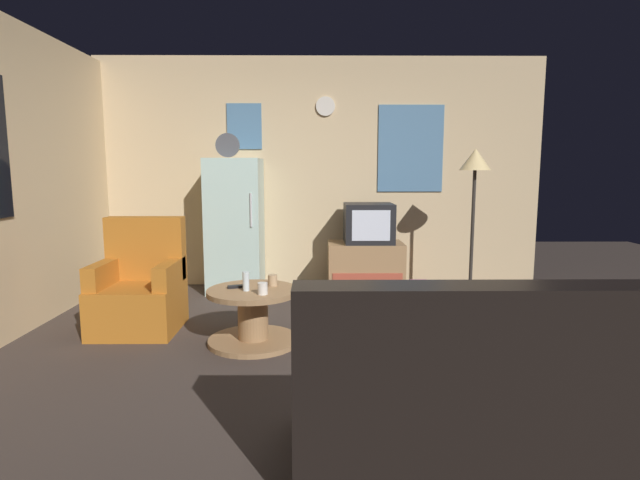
{
  "coord_description": "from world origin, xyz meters",
  "views": [
    {
      "loc": [
        -0.05,
        -3.54,
        1.37
      ],
      "look_at": [
        -0.01,
        0.9,
        0.75
      ],
      "focal_mm": 28.14,
      "sensor_mm": 36.0,
      "label": 1
    }
  ],
  "objects_px": {
    "mug_ceramic_tan": "(273,280)",
    "remote_control": "(237,287)",
    "armchair": "(140,291)",
    "fridge": "(235,225)",
    "tv_stand": "(365,267)",
    "mug_ceramic_white": "(263,289)",
    "couch": "(481,403)",
    "book_stack": "(419,287)",
    "crt_tv": "(369,223)",
    "wine_glass": "(246,281)",
    "standing_lamp": "(475,171)",
    "coffee_table": "(253,316)"
  },
  "relations": [
    {
      "from": "armchair",
      "to": "mug_ceramic_white",
      "type": "bearing_deg",
      "value": -26.14
    },
    {
      "from": "coffee_table",
      "to": "remote_control",
      "type": "relative_size",
      "value": 4.8
    },
    {
      "from": "couch",
      "to": "fridge",
      "type": "bearing_deg",
      "value": 115.58
    },
    {
      "from": "couch",
      "to": "remote_control",
      "type": "bearing_deg",
      "value": 128.38
    },
    {
      "from": "standing_lamp",
      "to": "armchair",
      "type": "height_order",
      "value": "standing_lamp"
    },
    {
      "from": "standing_lamp",
      "to": "coffee_table",
      "type": "distance_m",
      "value": 2.73
    },
    {
      "from": "fridge",
      "to": "remote_control",
      "type": "bearing_deg",
      "value": -80.71
    },
    {
      "from": "crt_tv",
      "to": "standing_lamp",
      "type": "bearing_deg",
      "value": -22.86
    },
    {
      "from": "fridge",
      "to": "mug_ceramic_tan",
      "type": "distance_m",
      "value": 1.77
    },
    {
      "from": "crt_tv",
      "to": "armchair",
      "type": "bearing_deg",
      "value": -147.76
    },
    {
      "from": "standing_lamp",
      "to": "couch",
      "type": "distance_m",
      "value": 3.28
    },
    {
      "from": "remote_control",
      "to": "book_stack",
      "type": "bearing_deg",
      "value": 23.38
    },
    {
      "from": "tv_stand",
      "to": "book_stack",
      "type": "distance_m",
      "value": 0.64
    },
    {
      "from": "tv_stand",
      "to": "armchair",
      "type": "distance_m",
      "value": 2.47
    },
    {
      "from": "coffee_table",
      "to": "remote_control",
      "type": "height_order",
      "value": "remote_control"
    },
    {
      "from": "coffee_table",
      "to": "book_stack",
      "type": "height_order",
      "value": "coffee_table"
    },
    {
      "from": "crt_tv",
      "to": "fridge",
      "type": "bearing_deg",
      "value": 177.52
    },
    {
      "from": "coffee_table",
      "to": "fridge",
      "type": "bearing_deg",
      "value": 103.03
    },
    {
      "from": "wine_glass",
      "to": "book_stack",
      "type": "height_order",
      "value": "wine_glass"
    },
    {
      "from": "book_stack",
      "to": "standing_lamp",
      "type": "bearing_deg",
      "value": -33.3
    },
    {
      "from": "standing_lamp",
      "to": "mug_ceramic_white",
      "type": "distance_m",
      "value": 2.64
    },
    {
      "from": "fridge",
      "to": "armchair",
      "type": "relative_size",
      "value": 1.84
    },
    {
      "from": "fridge",
      "to": "mug_ceramic_white",
      "type": "bearing_deg",
      "value": -75.35
    },
    {
      "from": "coffee_table",
      "to": "mug_ceramic_white",
      "type": "height_order",
      "value": "mug_ceramic_white"
    },
    {
      "from": "book_stack",
      "to": "mug_ceramic_white",
      "type": "bearing_deg",
      "value": -131.47
    },
    {
      "from": "tv_stand",
      "to": "mug_ceramic_white",
      "type": "xyz_separation_m",
      "value": [
        -0.96,
        -1.88,
        0.21
      ]
    },
    {
      "from": "mug_ceramic_tan",
      "to": "armchair",
      "type": "xyz_separation_m",
      "value": [
        -1.17,
        0.26,
        -0.15
      ]
    },
    {
      "from": "mug_ceramic_white",
      "to": "remote_control",
      "type": "xyz_separation_m",
      "value": [
        -0.23,
        0.21,
        -0.03
      ]
    },
    {
      "from": "wine_glass",
      "to": "mug_ceramic_white",
      "type": "xyz_separation_m",
      "value": [
        0.14,
        -0.12,
        -0.03
      ]
    },
    {
      "from": "tv_stand",
      "to": "mug_ceramic_white",
      "type": "distance_m",
      "value": 2.13
    },
    {
      "from": "tv_stand",
      "to": "remote_control",
      "type": "xyz_separation_m",
      "value": [
        -1.19,
        -1.67,
        0.17
      ]
    },
    {
      "from": "remote_control",
      "to": "couch",
      "type": "bearing_deg",
      "value": -69.22
    },
    {
      "from": "crt_tv",
      "to": "wine_glass",
      "type": "distance_m",
      "value": 2.12
    },
    {
      "from": "fridge",
      "to": "tv_stand",
      "type": "xyz_separation_m",
      "value": [
        1.47,
        -0.06,
        -0.47
      ]
    },
    {
      "from": "tv_stand",
      "to": "coffee_table",
      "type": "height_order",
      "value": "tv_stand"
    },
    {
      "from": "wine_glass",
      "to": "coffee_table",
      "type": "bearing_deg",
      "value": 49.79
    },
    {
      "from": "fridge",
      "to": "mug_ceramic_tan",
      "type": "xyz_separation_m",
      "value": [
        0.56,
        -1.66,
        -0.27
      ]
    },
    {
      "from": "fridge",
      "to": "wine_glass",
      "type": "xyz_separation_m",
      "value": [
        0.37,
        -1.83,
        -0.24
      ]
    },
    {
      "from": "armchair",
      "to": "tv_stand",
      "type": "bearing_deg",
      "value": 32.65
    },
    {
      "from": "remote_control",
      "to": "standing_lamp",
      "type": "bearing_deg",
      "value": 11.15
    },
    {
      "from": "tv_stand",
      "to": "wine_glass",
      "type": "distance_m",
      "value": 2.1
    },
    {
      "from": "mug_ceramic_white",
      "to": "armchair",
      "type": "distance_m",
      "value": 1.26
    },
    {
      "from": "coffee_table",
      "to": "remote_control",
      "type": "bearing_deg",
      "value": 161.16
    },
    {
      "from": "fridge",
      "to": "remote_control",
      "type": "distance_m",
      "value": 1.78
    },
    {
      "from": "couch",
      "to": "book_stack",
      "type": "bearing_deg",
      "value": 83.12
    },
    {
      "from": "mug_ceramic_tan",
      "to": "remote_control",
      "type": "height_order",
      "value": "mug_ceramic_tan"
    },
    {
      "from": "standing_lamp",
      "to": "book_stack",
      "type": "xyz_separation_m",
      "value": [
        -0.47,
        0.31,
        -1.28
      ]
    },
    {
      "from": "fridge",
      "to": "mug_ceramic_white",
      "type": "distance_m",
      "value": 2.03
    },
    {
      "from": "standing_lamp",
      "to": "wine_glass",
      "type": "xyz_separation_m",
      "value": [
        -2.17,
        -1.33,
        -0.84
      ]
    },
    {
      "from": "coffee_table",
      "to": "couch",
      "type": "height_order",
      "value": "couch"
    }
  ]
}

